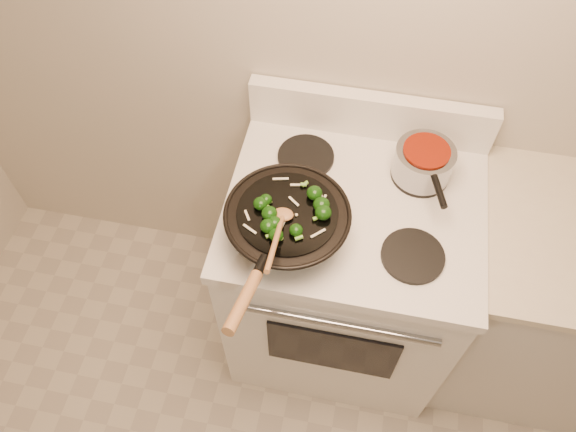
# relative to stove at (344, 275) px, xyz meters

# --- Properties ---
(stove) EXTENTS (0.78, 0.67, 1.08)m
(stove) POSITION_rel_stove_xyz_m (0.00, 0.00, 0.00)
(stove) COLOR white
(stove) RESTS_ON ground
(counter_unit) EXTENTS (0.82, 0.62, 0.91)m
(counter_unit) POSITION_rel_stove_xyz_m (0.75, 0.03, -0.01)
(counter_unit) COLOR silver
(counter_unit) RESTS_ON ground
(wok) EXTENTS (0.35, 0.58, 0.21)m
(wok) POSITION_rel_stove_xyz_m (-0.18, -0.16, 0.52)
(wok) COLOR black
(wok) RESTS_ON stove
(stirfry) EXTENTS (0.24, 0.22, 0.04)m
(stirfry) POSITION_rel_stove_xyz_m (-0.17, -0.16, 0.59)
(stirfry) COLOR #0E3308
(stirfry) RESTS_ON wok
(wooden_spoon) EXTENTS (0.06, 0.26, 0.11)m
(wooden_spoon) POSITION_rel_stove_xyz_m (-0.19, -0.24, 0.61)
(wooden_spoon) COLOR #9C683D
(wooden_spoon) RESTS_ON wok
(saucepan) EXTENTS (0.18, 0.28, 0.11)m
(saucepan) POSITION_rel_stove_xyz_m (0.18, 0.15, 0.52)
(saucepan) COLOR gray
(saucepan) RESTS_ON stove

